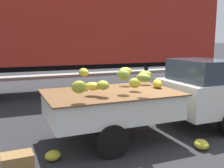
{
  "coord_description": "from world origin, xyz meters",
  "views": [
    {
      "loc": [
        -3.36,
        -5.2,
        2.2
      ],
      "look_at": [
        -1.01,
        0.43,
        1.18
      ],
      "focal_mm": 43.27,
      "sensor_mm": 36.0,
      "label": 1
    }
  ],
  "objects_px": {
    "semi_trailer": "(72,30)",
    "fallen_banana_bunch_near_tailgate": "(53,156)",
    "pickup_truck": "(187,94)",
    "fallen_banana_bunch_by_wheel": "(201,144)",
    "produce_crate": "(17,162)"
  },
  "relations": [
    {
      "from": "semi_trailer",
      "to": "fallen_banana_bunch_by_wheel",
      "type": "distance_m",
      "value": 7.24
    },
    {
      "from": "fallen_banana_bunch_near_tailgate",
      "to": "pickup_truck",
      "type": "bearing_deg",
      "value": 8.67
    },
    {
      "from": "semi_trailer",
      "to": "produce_crate",
      "type": "relative_size",
      "value": 23.26
    },
    {
      "from": "produce_crate",
      "to": "pickup_truck",
      "type": "bearing_deg",
      "value": 9.45
    },
    {
      "from": "fallen_banana_bunch_by_wheel",
      "to": "produce_crate",
      "type": "relative_size",
      "value": 0.67
    },
    {
      "from": "pickup_truck",
      "to": "produce_crate",
      "type": "distance_m",
      "value": 4.1
    },
    {
      "from": "semi_trailer",
      "to": "fallen_banana_bunch_near_tailgate",
      "type": "relative_size",
      "value": 40.58
    },
    {
      "from": "produce_crate",
      "to": "fallen_banana_bunch_near_tailgate",
      "type": "bearing_deg",
      "value": 13.59
    },
    {
      "from": "semi_trailer",
      "to": "pickup_truck",
      "type": "bearing_deg",
      "value": -74.04
    },
    {
      "from": "pickup_truck",
      "to": "fallen_banana_bunch_by_wheel",
      "type": "xyz_separation_m",
      "value": [
        -0.49,
        -1.15,
        -0.78
      ]
    },
    {
      "from": "fallen_banana_bunch_by_wheel",
      "to": "semi_trailer",
      "type": "bearing_deg",
      "value": 97.31
    },
    {
      "from": "semi_trailer",
      "to": "fallen_banana_bunch_near_tailgate",
      "type": "xyz_separation_m",
      "value": [
        -2.0,
        -6.13,
        -2.45
      ]
    },
    {
      "from": "pickup_truck",
      "to": "fallen_banana_bunch_near_tailgate",
      "type": "bearing_deg",
      "value": -171.33
    },
    {
      "from": "fallen_banana_bunch_near_tailgate",
      "to": "produce_crate",
      "type": "relative_size",
      "value": 0.57
    },
    {
      "from": "pickup_truck",
      "to": "semi_trailer",
      "type": "height_order",
      "value": "semi_trailer"
    }
  ]
}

